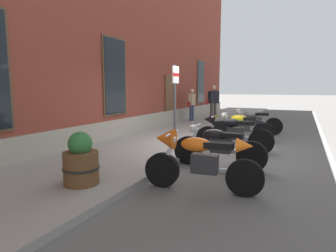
# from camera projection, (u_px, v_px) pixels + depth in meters

# --- Properties ---
(ground_plane) EXTENTS (140.00, 140.00, 0.00)m
(ground_plane) POSITION_uv_depth(u_px,v_px,m) (204.00, 149.00, 8.14)
(ground_plane) COLOR #565451
(sidewalk) EXTENTS (31.53, 3.09, 0.13)m
(sidewalk) POSITION_uv_depth(u_px,v_px,m) (156.00, 142.00, 8.79)
(sidewalk) COLOR gray
(sidewalk) RESTS_ON ground_plane
(lane_stripe) EXTENTS (31.53, 0.12, 0.01)m
(lane_stripe) POSITION_uv_depth(u_px,v_px,m) (331.00, 161.00, 6.77)
(lane_stripe) COLOR silver
(lane_stripe) RESTS_ON ground_plane
(brick_pub_facade) EXTENTS (25.53, 5.44, 8.44)m
(brick_pub_facade) POSITION_uv_depth(u_px,v_px,m) (51.00, 18.00, 10.03)
(brick_pub_facade) COLOR brown
(brick_pub_facade) RESTS_ON ground_plane
(motorcycle_orange_sport) EXTENTS (0.62, 2.02, 1.05)m
(motorcycle_orange_sport) POSITION_uv_depth(u_px,v_px,m) (197.00, 158.00, 4.76)
(motorcycle_orange_sport) COLOR black
(motorcycle_orange_sport) RESTS_ON ground_plane
(motorcycle_black_naked) EXTENTS (0.62, 2.07, 0.92)m
(motorcycle_black_naked) POSITION_uv_depth(u_px,v_px,m) (218.00, 147.00, 6.18)
(motorcycle_black_naked) COLOR black
(motorcycle_black_naked) RESTS_ON ground_plane
(motorcycle_black_sport) EXTENTS (0.62, 2.12, 1.05)m
(motorcycle_black_sport) POSITION_uv_depth(u_px,v_px,m) (231.00, 131.00, 7.74)
(motorcycle_black_sport) COLOR black
(motorcycle_black_sport) RESTS_ON ground_plane
(motorcycle_yellow_naked) EXTENTS (0.64, 2.01, 0.95)m
(motorcycle_yellow_naked) POSITION_uv_depth(u_px,v_px,m) (241.00, 127.00, 9.12)
(motorcycle_yellow_naked) COLOR black
(motorcycle_yellow_naked) RESTS_ON ground_plane
(motorcycle_grey_naked) EXTENTS (0.62, 2.06, 0.95)m
(motorcycle_grey_naked) POSITION_uv_depth(u_px,v_px,m) (253.00, 122.00, 10.71)
(motorcycle_grey_naked) COLOR black
(motorcycle_grey_naked) RESTS_ON ground_plane
(pedestrian_tan_coat) EXTENTS (0.66, 0.25, 1.57)m
(pedestrian_tan_coat) POSITION_uv_depth(u_px,v_px,m) (192.00, 103.00, 13.85)
(pedestrian_tan_coat) COLOR #2D3351
(pedestrian_tan_coat) RESTS_ON sidewalk
(pedestrian_dark_jacket) EXTENTS (0.46, 0.57, 1.75)m
(pedestrian_dark_jacket) POSITION_uv_depth(u_px,v_px,m) (213.00, 101.00, 14.01)
(pedestrian_dark_jacket) COLOR #38332D
(pedestrian_dark_jacket) RESTS_ON sidewalk
(parking_sign) EXTENTS (0.36, 0.07, 2.20)m
(parking_sign) POSITION_uv_depth(u_px,v_px,m) (175.00, 95.00, 7.40)
(parking_sign) COLOR #4C4C51
(parking_sign) RESTS_ON sidewalk
(barrel_planter) EXTENTS (0.61, 0.61, 0.90)m
(barrel_planter) POSITION_uv_depth(u_px,v_px,m) (81.00, 162.00, 4.75)
(barrel_planter) COLOR brown
(barrel_planter) RESTS_ON sidewalk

